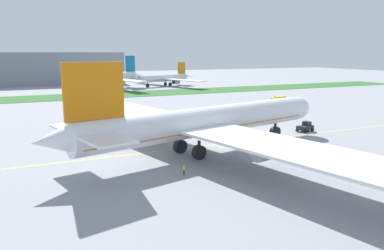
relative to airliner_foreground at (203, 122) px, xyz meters
name	(u,v)px	position (x,y,z in m)	size (l,w,h in m)	color
ground_plane	(226,146)	(6.50, 2.82, -5.61)	(600.00, 600.00, 0.00)	gray
apron_taxi_line	(222,144)	(6.50, 4.49, -5.61)	(280.00, 0.36, 0.01)	yellow
grass_median_strip	(111,95)	(6.50, 100.82, -5.56)	(320.00, 24.00, 0.10)	#2D6628
airliner_foreground	(203,122)	(0.00, 0.00, 0.00)	(58.02, 95.25, 16.53)	white
pushback_tug	(305,127)	(29.91, 7.14, -4.58)	(5.81, 3.25, 2.26)	#26262B
ground_crew_wingwalker_port	(184,168)	(-8.03, -9.98, -4.56)	(0.47, 0.52, 1.73)	black
ground_crew_marshaller_front	(344,172)	(12.10, -21.14, -4.60)	(0.42, 0.54, 1.67)	black
traffic_cone_near_nose	(377,163)	(22.57, -18.15, -5.33)	(0.36, 0.36, 0.58)	#F2590C
service_truck_baggage_loader	(278,100)	(53.37, 47.50, -4.12)	(5.24, 2.39, 2.74)	yellow
parked_airliner_far_centre	(110,78)	(12.78, 130.07, -0.09)	(37.59, 57.58, 16.33)	white
parked_airliner_far_right	(165,78)	(43.26, 132.68, -1.33)	(35.15, 56.15, 12.63)	white
terminal_building	(29,69)	(-23.36, 169.20, 3.39)	(102.81, 20.00, 18.00)	gray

